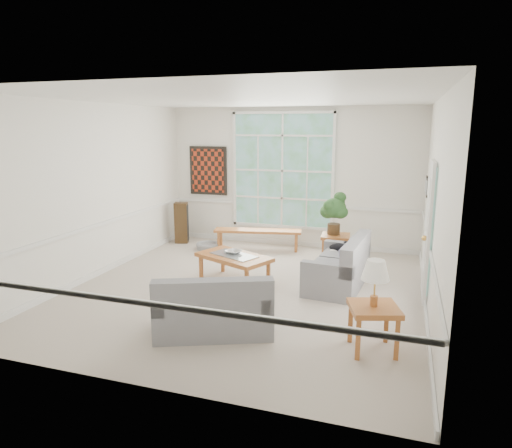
{
  "coord_description": "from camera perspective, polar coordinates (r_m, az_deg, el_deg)",
  "views": [
    {
      "loc": [
        2.33,
        -6.62,
        2.59
      ],
      "look_at": [
        0.1,
        0.2,
        1.05
      ],
      "focal_mm": 32.0,
      "sensor_mm": 36.0,
      "label": 1
    }
  ],
  "objects": [
    {
      "name": "floor",
      "position": [
        7.48,
        -1.22,
        -8.18
      ],
      "size": [
        5.5,
        6.0,
        0.01
      ],
      "primitive_type": "cube",
      "color": "#B5A699",
      "rests_on": "ground"
    },
    {
      "name": "ceiling",
      "position": [
        7.03,
        -1.33,
        15.45
      ],
      "size": [
        5.5,
        6.0,
        0.02
      ],
      "primitive_type": "cube",
      "color": "white",
      "rests_on": "ground"
    },
    {
      "name": "wall_back",
      "position": [
        9.96,
        4.48,
        5.78
      ],
      "size": [
        5.5,
        0.02,
        3.0
      ],
      "primitive_type": "cube",
      "color": "white",
      "rests_on": "ground"
    },
    {
      "name": "wall_front",
      "position": [
        4.44,
        -14.2,
        -2.46
      ],
      "size": [
        5.5,
        0.02,
        3.0
      ],
      "primitive_type": "cube",
      "color": "white",
      "rests_on": "ground"
    },
    {
      "name": "wall_left",
      "position": [
        8.42,
        -19.27,
        3.99
      ],
      "size": [
        0.02,
        6.0,
        3.0
      ],
      "primitive_type": "cube",
      "color": "white",
      "rests_on": "ground"
    },
    {
      "name": "wall_right",
      "position": [
        6.72,
        21.44,
        1.94
      ],
      "size": [
        0.02,
        6.0,
        3.0
      ],
      "primitive_type": "cube",
      "color": "white",
      "rests_on": "ground"
    },
    {
      "name": "window_back",
      "position": [
        9.96,
        3.31,
        6.67
      ],
      "size": [
        2.3,
        0.08,
        2.4
      ],
      "primitive_type": "cube",
      "color": "white",
      "rests_on": "wall_back"
    },
    {
      "name": "entry_door",
      "position": [
        7.39,
        20.63,
        -0.7
      ],
      "size": [
        0.08,
        0.9,
        2.1
      ],
      "primitive_type": "cube",
      "color": "white",
      "rests_on": "floor"
    },
    {
      "name": "door_sidelight",
      "position": [
        6.76,
        20.89,
        -1.0
      ],
      "size": [
        0.08,
        0.26,
        1.9
      ],
      "primitive_type": "cube",
      "color": "white",
      "rests_on": "wall_right"
    },
    {
      "name": "wall_art",
      "position": [
        10.53,
        -6.01,
        6.64
      ],
      "size": [
        0.9,
        0.06,
        1.1
      ],
      "primitive_type": "cube",
      "color": "#591D10",
      "rests_on": "wall_back"
    },
    {
      "name": "wall_frame_near",
      "position": [
        8.45,
        20.59,
        4.26
      ],
      "size": [
        0.04,
        0.26,
        0.32
      ],
      "primitive_type": "cube",
      "color": "black",
      "rests_on": "wall_right"
    },
    {
      "name": "wall_frame_far",
      "position": [
        8.84,
        20.5,
        4.59
      ],
      "size": [
        0.04,
        0.26,
        0.32
      ],
      "primitive_type": "cube",
      "color": "black",
      "rests_on": "wall_right"
    },
    {
      "name": "loveseat_right",
      "position": [
        7.62,
        10.16,
        -4.65
      ],
      "size": [
        0.94,
        1.61,
        0.83
      ],
      "primitive_type": "cube",
      "rotation": [
        0.0,
        0.0,
        -0.09
      ],
      "color": "gray",
      "rests_on": "floor"
    },
    {
      "name": "loveseat_front",
      "position": [
        5.91,
        -5.33,
        -9.73
      ],
      "size": [
        1.65,
        1.27,
        0.8
      ],
      "primitive_type": "cube",
      "rotation": [
        0.0,
        0.0,
        0.4
      ],
      "color": "gray",
      "rests_on": "floor"
    },
    {
      "name": "coffee_table",
      "position": [
        7.77,
        -2.77,
        -5.57
      ],
      "size": [
        1.42,
        1.13,
        0.47
      ],
      "primitive_type": "cube",
      "rotation": [
        0.0,
        0.0,
        -0.42
      ],
      "color": "#A95F2B",
      "rests_on": "floor"
    },
    {
      "name": "pewter_bowl",
      "position": [
        7.76,
        -2.83,
        -3.49
      ],
      "size": [
        0.41,
        0.41,
        0.08
      ],
      "primitive_type": "imported",
      "rotation": [
        0.0,
        0.0,
        -0.36
      ],
      "color": "#A3A4A9",
      "rests_on": "coffee_table"
    },
    {
      "name": "window_bench",
      "position": [
        9.76,
        0.21,
        -1.98
      ],
      "size": [
        1.89,
        0.73,
        0.43
      ],
      "primitive_type": "cube",
      "rotation": [
        0.0,
        0.0,
        0.21
      ],
      "color": "#A95F2B",
      "rests_on": "floor"
    },
    {
      "name": "end_table",
      "position": [
        9.01,
        9.87,
        -3.01
      ],
      "size": [
        0.59,
        0.59,
        0.54
      ],
      "primitive_type": "cube",
      "rotation": [
        0.0,
        0.0,
        0.09
      ],
      "color": "#A95F2B",
      "rests_on": "floor"
    },
    {
      "name": "houseplant",
      "position": [
        8.9,
        9.75,
        1.36
      ],
      "size": [
        0.57,
        0.57,
        0.84
      ],
      "primitive_type": null,
      "rotation": [
        0.0,
        0.0,
        -0.19
      ],
      "color": "#274E23",
      "rests_on": "end_table"
    },
    {
      "name": "side_table",
      "position": [
        5.63,
        14.42,
        -12.51
      ],
      "size": [
        0.69,
        0.69,
        0.56
      ],
      "primitive_type": "cube",
      "rotation": [
        0.0,
        0.0,
        0.31
      ],
      "color": "#A95F2B",
      "rests_on": "floor"
    },
    {
      "name": "table_lamp",
      "position": [
        5.42,
        14.64,
        -7.19
      ],
      "size": [
        0.4,
        0.4,
        0.55
      ],
      "primitive_type": null,
      "rotation": [
        0.0,
        0.0,
        0.28
      ],
      "color": "white",
      "rests_on": "side_table"
    },
    {
      "name": "pet_bed",
      "position": [
        9.88,
        -6.05,
        -2.73
      ],
      "size": [
        0.61,
        0.61,
        0.14
      ],
      "primitive_type": "cylinder",
      "rotation": [
        0.0,
        0.0,
        0.3
      ],
      "color": "gray",
      "rests_on": "floor"
    },
    {
      "name": "floor_speaker",
      "position": [
        10.42,
        -9.31,
        0.15
      ],
      "size": [
        0.34,
        0.3,
        0.92
      ],
      "primitive_type": "cube",
      "rotation": [
        0.0,
        0.0,
        0.3
      ],
      "color": "#3C2915",
      "rests_on": "floor"
    },
    {
      "name": "cat",
      "position": [
        8.12,
        10.45,
        -2.9
      ],
      "size": [
        0.42,
        0.34,
        0.18
      ],
      "primitive_type": "ellipsoid",
      "rotation": [
        0.0,
        0.0,
        0.21
      ],
      "color": "black",
      "rests_on": "loveseat_right"
    }
  ]
}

